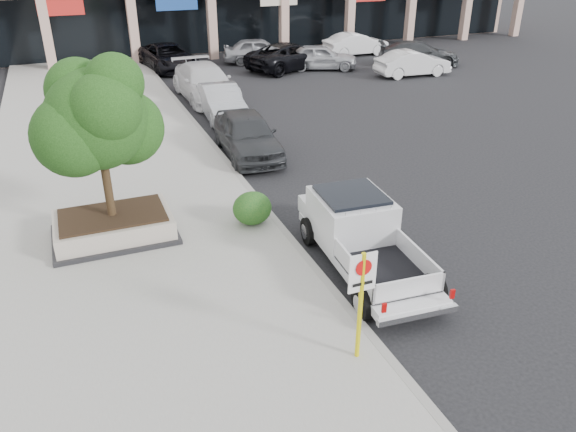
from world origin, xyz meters
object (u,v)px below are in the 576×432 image
object	(u,v)px
curb_car_b	(221,102)
lot_car_e	(259,51)
lot_car_d	(290,56)
no_parking_sign	(361,292)
lot_car_c	(419,53)
lot_car_b	(413,63)
curb_car_a	(247,134)
lot_car_a	(320,57)
pickup_truck	(366,240)
curb_car_d	(168,57)
curb_car_c	(205,82)
lot_car_f	(356,44)
planter_tree	(102,117)
planter	(114,226)

from	to	relation	value
curb_car_b	lot_car_e	distance (m)	12.06
lot_car_d	lot_car_e	size ratio (longest dim) A/B	1.25
no_parking_sign	lot_car_c	world-z (taller)	no_parking_sign
lot_car_b	lot_car_e	bearing A→B (deg)	48.91
curb_car_b	lot_car_b	size ratio (longest dim) A/B	1.02
no_parking_sign	curb_car_a	size ratio (longest dim) A/B	0.49
lot_car_a	no_parking_sign	bearing A→B (deg)	177.82
pickup_truck	curb_car_d	xyz separation A→B (m)	(-0.06, 24.55, -0.08)
curb_car_c	lot_car_b	xyz separation A→B (m)	(12.46, 0.58, -0.12)
curb_car_a	lot_car_b	world-z (taller)	curb_car_a
curb_car_a	lot_car_e	xyz separation A→B (m)	(5.87, 15.61, -0.02)
lot_car_f	lot_car_b	bearing A→B (deg)	178.40
planter_tree	lot_car_b	size ratio (longest dim) A/B	0.91
pickup_truck	lot_car_a	xyz separation A→B (m)	(8.53, 21.22, -0.09)
lot_car_b	planter_tree	bearing A→B (deg)	129.35
lot_car_a	lot_car_e	distance (m)	4.23
planter_tree	lot_car_a	world-z (taller)	planter_tree
planter_tree	no_parking_sign	distance (m)	7.94
lot_car_b	lot_car_f	world-z (taller)	lot_car_f
no_parking_sign	lot_car_f	bearing A→B (deg)	62.20
lot_car_b	curb_car_c	bearing A→B (deg)	94.95
no_parking_sign	lot_car_a	world-z (taller)	no_parking_sign
planter_tree	curb_car_d	world-z (taller)	planter_tree
no_parking_sign	lot_car_c	bearing A→B (deg)	54.24
pickup_truck	lot_car_f	world-z (taller)	pickup_truck
planter_tree	pickup_truck	size ratio (longest dim) A/B	0.75
curb_car_c	lot_car_b	size ratio (longest dim) A/B	1.32
lot_car_b	lot_car_e	xyz separation A→B (m)	(-7.09, 6.69, 0.06)
lot_car_c	lot_car_f	xyz separation A→B (m)	(-2.15, 4.32, 0.01)
no_parking_sign	lot_car_c	distance (m)	28.31
planter	lot_car_a	size ratio (longest dim) A/B	0.73
lot_car_a	lot_car_b	xyz separation A→B (m)	(4.25, -3.56, -0.03)
curb_car_d	pickup_truck	bearing A→B (deg)	-96.84
no_parking_sign	curb_car_d	size ratio (longest dim) A/B	0.42
lot_car_a	lot_car_d	size ratio (longest dim) A/B	0.77
curb_car_d	curb_car_c	bearing A→B (deg)	-94.00
curb_car_d	lot_car_b	size ratio (longest dim) A/B	1.25
planter	curb_car_b	xyz separation A→B (m)	(5.76, 9.88, 0.26)
planter	lot_car_b	world-z (taller)	lot_car_b
curb_car_a	lot_car_a	distance (m)	15.21
no_parking_sign	curb_car_c	distance (m)	20.11
no_parking_sign	pickup_truck	bearing A→B (deg)	58.78
planter_tree	lot_car_b	distance (m)	22.99
pickup_truck	planter_tree	bearing A→B (deg)	148.12
lot_car_e	planter	bearing A→B (deg)	165.62
lot_car_e	lot_car_f	size ratio (longest dim) A/B	1.03
planter	lot_car_c	xyz separation A→B (m)	(20.34, 16.31, 0.25)
curb_car_d	lot_car_a	world-z (taller)	curb_car_d
lot_car_d	lot_car_b	bearing A→B (deg)	-146.74
planter_tree	lot_car_c	size ratio (longest dim) A/B	0.80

